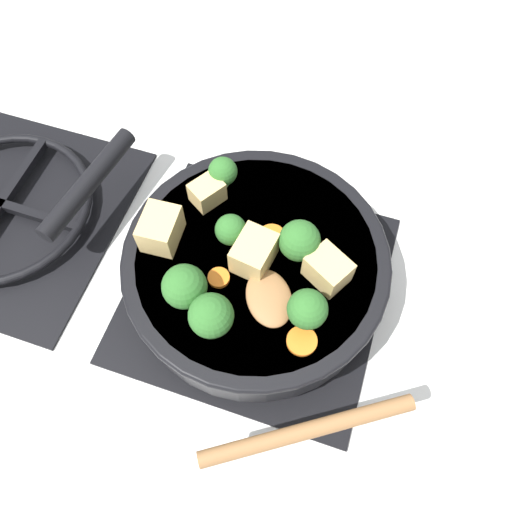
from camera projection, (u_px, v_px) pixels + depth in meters
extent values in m
plane|color=silver|center=(256.00, 288.00, 0.63)|extent=(2.40, 2.40, 0.00)
cube|color=black|center=(256.00, 287.00, 0.63)|extent=(0.31, 0.31, 0.01)
torus|color=black|center=(256.00, 281.00, 0.62)|extent=(0.24, 0.24, 0.01)
cube|color=black|center=(256.00, 281.00, 0.62)|extent=(0.01, 0.23, 0.01)
cube|color=black|center=(256.00, 281.00, 0.62)|extent=(0.23, 0.01, 0.01)
cube|color=black|center=(7.00, 211.00, 0.68)|extent=(0.31, 0.31, 0.01)
torus|color=black|center=(2.00, 205.00, 0.67)|extent=(0.24, 0.24, 0.01)
cube|color=black|center=(2.00, 205.00, 0.67)|extent=(0.01, 0.23, 0.01)
cube|color=black|center=(2.00, 205.00, 0.67)|extent=(0.23, 0.01, 0.01)
cylinder|color=black|center=(256.00, 268.00, 0.58)|extent=(0.30, 0.30, 0.06)
cylinder|color=brown|center=(256.00, 267.00, 0.58)|extent=(0.27, 0.27, 0.05)
torus|color=black|center=(256.00, 258.00, 0.56)|extent=(0.30, 0.30, 0.01)
cylinder|color=black|center=(88.00, 183.00, 0.62)|extent=(0.17, 0.05, 0.02)
ellipsoid|color=olive|center=(269.00, 298.00, 0.53)|extent=(0.08, 0.08, 0.01)
cylinder|color=olive|center=(308.00, 430.00, 0.46)|extent=(0.13, 0.18, 0.02)
cube|color=#DBB770|center=(161.00, 229.00, 0.55)|extent=(0.05, 0.04, 0.04)
cube|color=#DBB770|center=(328.00, 268.00, 0.53)|extent=(0.05, 0.06, 0.04)
cube|color=#DBB770|center=(257.00, 254.00, 0.54)|extent=(0.05, 0.04, 0.04)
cube|color=#DBB770|center=(207.00, 192.00, 0.58)|extent=(0.05, 0.04, 0.03)
cylinder|color=#709956|center=(187.00, 296.00, 0.53)|extent=(0.01, 0.01, 0.01)
sphere|color=#2D6628|center=(184.00, 287.00, 0.51)|extent=(0.05, 0.05, 0.05)
cylinder|color=#709956|center=(232.00, 238.00, 0.56)|extent=(0.01, 0.01, 0.01)
sphere|color=#2D6628|center=(231.00, 230.00, 0.54)|extent=(0.03, 0.03, 0.03)
cylinder|color=#709956|center=(306.00, 317.00, 0.52)|extent=(0.01, 0.01, 0.01)
sphere|color=#2D6628|center=(307.00, 309.00, 0.50)|extent=(0.04, 0.04, 0.04)
cylinder|color=#709956|center=(224.00, 181.00, 0.60)|extent=(0.01, 0.01, 0.01)
sphere|color=#2D6628|center=(223.00, 171.00, 0.58)|extent=(0.03, 0.03, 0.03)
cylinder|color=#709956|center=(298.00, 251.00, 0.55)|extent=(0.01, 0.01, 0.01)
sphere|color=#2D6628|center=(300.00, 241.00, 0.53)|extent=(0.05, 0.05, 0.05)
cylinder|color=#709956|center=(213.00, 324.00, 0.51)|extent=(0.01, 0.01, 0.01)
sphere|color=#2D6628|center=(211.00, 315.00, 0.49)|extent=(0.05, 0.05, 0.05)
cylinder|color=orange|center=(219.00, 278.00, 0.54)|extent=(0.02, 0.02, 0.01)
cylinder|color=orange|center=(302.00, 341.00, 0.51)|extent=(0.03, 0.03, 0.01)
cylinder|color=orange|center=(272.00, 236.00, 0.57)|extent=(0.03, 0.03, 0.01)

